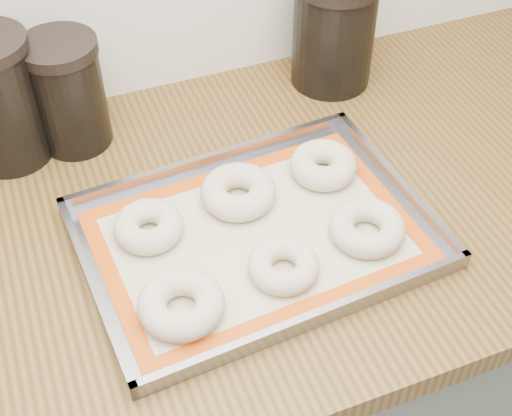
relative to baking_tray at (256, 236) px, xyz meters
name	(u,v)px	position (x,y,z in m)	size (l,w,h in m)	color
cabinet	(222,389)	(-0.04, 0.07, -0.48)	(3.00, 0.65, 0.86)	#5D675B
countertop	(212,225)	(-0.04, 0.07, -0.03)	(3.06, 0.68, 0.04)	brown
baking_tray	(256,236)	(0.00, 0.00, 0.00)	(0.48, 0.36, 0.03)	gray
baking_mat	(256,237)	(0.00, 0.00, 0.00)	(0.44, 0.32, 0.00)	#C6B793
bagel_front_left	(181,304)	(-0.13, -0.09, 0.02)	(0.11, 0.11, 0.04)	beige
bagel_front_mid	(284,266)	(0.01, -0.07, 0.01)	(0.09, 0.09, 0.03)	beige
bagel_front_right	(367,228)	(0.14, -0.05, 0.01)	(0.10, 0.10, 0.03)	beige
bagel_back_left	(149,226)	(-0.13, 0.06, 0.02)	(0.09, 0.09, 0.03)	beige
bagel_back_mid	(238,192)	(0.00, 0.07, 0.02)	(0.11, 0.11, 0.04)	beige
bagel_back_right	(323,165)	(0.14, 0.08, 0.02)	(0.10, 0.10, 0.04)	beige
canister_mid	(68,93)	(-0.18, 0.30, 0.08)	(0.11, 0.11, 0.18)	black
canister_right	(334,30)	(0.26, 0.30, 0.09)	(0.14, 0.14, 0.19)	black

